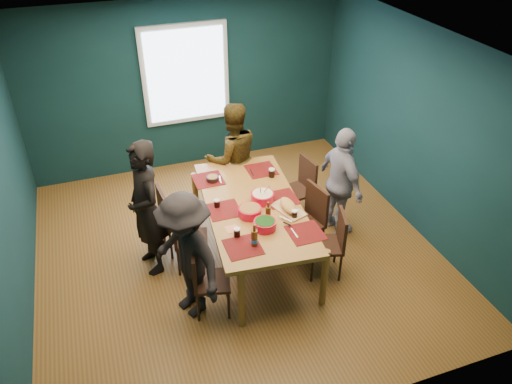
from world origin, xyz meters
TOP-DOWN VIEW (x-y plane):
  - room at (0.00, 0.27)m, footprint 5.01×5.01m
  - dining_table at (0.16, -0.21)m, footprint 1.31×2.31m
  - chair_left_far at (-0.75, 0.31)m, footprint 0.45×0.45m
  - chair_left_mid at (-0.68, -0.07)m, footprint 0.47×0.47m
  - chair_left_near at (-0.63, -0.87)m, footprint 0.47×0.47m
  - chair_right_far at (1.10, 0.44)m, footprint 0.47×0.47m
  - chair_right_mid at (0.89, -0.29)m, footprint 0.51×0.51m
  - chair_right_near at (0.98, -0.77)m, footprint 0.49×0.49m
  - person_far_left at (-1.07, 0.08)m, footprint 0.54×0.71m
  - person_back at (0.28, 0.99)m, footprint 0.81×0.64m
  - person_right at (1.45, -0.04)m, footprint 0.44×0.93m
  - person_near_left at (-0.80, -0.81)m, footprint 0.94×1.15m
  - bowl_salad at (0.05, -0.42)m, footprint 0.27×0.27m
  - bowl_dumpling at (0.29, -0.19)m, footprint 0.28×0.28m
  - bowl_herbs at (0.13, -0.71)m, footprint 0.25×0.25m
  - cutting_board at (0.51, -0.47)m, footprint 0.35×0.56m
  - small_bowl at (-0.15, 0.46)m, footprint 0.16×0.16m
  - beer_bottle_a at (-0.08, -0.95)m, footprint 0.08×0.08m
  - beer_bottle_b at (0.23, -0.55)m, footprint 0.06×0.06m
  - cola_glass_a at (-0.21, -0.73)m, footprint 0.08×0.08m
  - cola_glass_b at (0.52, -0.63)m, footprint 0.07×0.07m
  - cola_glass_c at (0.60, 0.31)m, footprint 0.08×0.08m
  - cola_glass_d at (-0.26, -0.12)m, footprint 0.07×0.07m
  - napkin_a at (0.55, -0.11)m, footprint 0.19×0.19m
  - napkin_b at (-0.22, -0.59)m, footprint 0.14×0.14m
  - napkin_c at (0.53, -0.91)m, footprint 0.21×0.21m

SIDE VIEW (x-z plane):
  - chair_left_near at x=-0.63m, z-range 0.07..0.94m
  - chair_left_mid at x=-0.68m, z-range 0.07..0.94m
  - chair_right_near at x=0.98m, z-range 0.07..0.94m
  - chair_right_far at x=1.10m, z-range 0.07..0.98m
  - chair_left_far at x=-0.75m, z-range 0.08..1.00m
  - chair_right_mid at x=0.89m, z-range 0.08..1.03m
  - dining_table at x=0.16m, z-range 0.34..1.18m
  - person_right at x=1.45m, z-range 0.00..1.54m
  - person_near_left at x=-0.80m, z-range 0.00..1.55m
  - person_back at x=0.28m, z-range 0.00..1.63m
  - napkin_b at x=-0.22m, z-range 0.84..0.85m
  - napkin_a at x=0.55m, z-range 0.84..0.85m
  - napkin_c at x=0.53m, z-range 0.84..0.85m
  - person_far_left at x=-1.07m, z-range 0.00..1.74m
  - small_bowl at x=-0.15m, z-range 0.84..0.91m
  - cutting_board at x=0.51m, z-range 0.84..0.96m
  - cola_glass_b at x=0.52m, z-range 0.85..0.95m
  - cola_glass_d at x=-0.26m, z-range 0.85..0.95m
  - cola_glass_a at x=-0.21m, z-range 0.85..0.95m
  - bowl_herbs at x=0.13m, z-range 0.85..0.96m
  - bowl_salad at x=0.05m, z-range 0.84..0.96m
  - bowl_dumpling at x=0.29m, z-range 0.77..1.03m
  - cola_glass_c at x=0.60m, z-range 0.85..0.96m
  - beer_bottle_b at x=0.23m, z-range 0.82..1.05m
  - beer_bottle_a at x=-0.08m, z-range 0.80..1.08m
  - room at x=0.00m, z-range 0.01..2.73m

